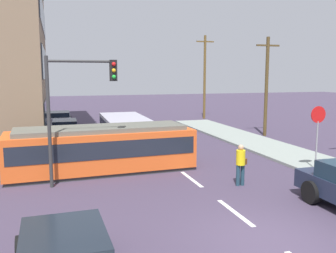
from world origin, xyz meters
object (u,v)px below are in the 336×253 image
city_bus (125,129)px  streetcar_tram (102,148)px  utility_pole_mid (266,85)px  parked_sedan_furthest (60,118)px  pedestrian_crossing (241,162)px  stop_sign (318,124)px  parked_sedan_far (65,127)px  utility_pole_far (205,76)px  parked_sedan_mid (55,145)px  traffic_light_mast (76,96)px

city_bus → streetcar_tram: bearing=-110.1°
city_bus → utility_pole_mid: utility_pole_mid is taller
city_bus → parked_sedan_furthest: city_bus is taller
pedestrian_crossing → parked_sedan_furthest: pedestrian_crossing is taller
stop_sign → streetcar_tram: bearing=162.5°
streetcar_tram → parked_sedan_furthest: size_ratio=1.96×
utility_pole_mid → city_bus: bearing=-176.1°
streetcar_tram → parked_sedan_far: bearing=97.2°
parked_sedan_far → parked_sedan_furthest: (-0.24, 6.14, 0.00)m
parked_sedan_far → city_bus: bearing=-54.3°
stop_sign → utility_pole_mid: 10.13m
pedestrian_crossing → utility_pole_far: size_ratio=0.20×
pedestrian_crossing → utility_pole_far: 22.81m
pedestrian_crossing → parked_sedan_mid: size_ratio=0.38×
city_bus → parked_sedan_mid: 4.60m
stop_sign → utility_pole_mid: bearing=71.3°
parked_sedan_furthest → traffic_light_mast: 18.91m
parked_sedan_furthest → utility_pole_mid: utility_pole_mid is taller
parked_sedan_furthest → stop_sign: 22.64m
parked_sedan_mid → utility_pole_mid: bearing=10.1°
parked_sedan_furthest → utility_pole_far: bearing=2.9°
streetcar_tram → pedestrian_crossing: bearing=-37.2°
parked_sedan_furthest → utility_pole_far: 14.44m
parked_sedan_mid → parked_sedan_far: 6.75m
parked_sedan_mid → utility_pole_mid: 15.14m
utility_pole_mid → parked_sedan_mid: bearing=-169.9°
parked_sedan_far → streetcar_tram: bearing=-82.8°
city_bus → parked_sedan_far: 5.97m
traffic_light_mast → pedestrian_crossing: bearing=-17.6°
utility_pole_mid → utility_pole_far: utility_pole_far is taller
parked_sedan_far → utility_pole_mid: (13.90, -4.12, 3.07)m
parked_sedan_furthest → parked_sedan_mid: bearing=-92.0°
stop_sign → traffic_light_mast: 10.64m
parked_sedan_furthest → traffic_light_mast: bearing=-88.7°
streetcar_tram → stop_sign: size_ratio=2.94×
city_bus → utility_pole_far: 15.87m
streetcar_tram → parked_sedan_mid: bearing=117.4°
traffic_light_mast → utility_pole_mid: (13.70, 8.40, 0.11)m
parked_sedan_mid → stop_sign: bearing=-31.2°
parked_sedan_far → stop_sign: size_ratio=1.47×
city_bus → utility_pole_mid: 10.77m
parked_sedan_mid → stop_sign: (11.39, -6.90, 1.57)m
parked_sedan_furthest → utility_pole_far: size_ratio=0.53×
traffic_light_mast → streetcar_tram: bearing=58.0°
streetcar_tram → parked_sedan_furthest: bearing=95.4°
city_bus → parked_sedan_furthest: size_ratio=1.32×
parked_sedan_furthest → traffic_light_mast: (0.43, -18.67, 2.96)m
parked_sedan_mid → stop_sign: size_ratio=1.51×
utility_pole_far → city_bus: bearing=-131.2°
parked_sedan_mid → utility_pole_mid: utility_pole_mid is taller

